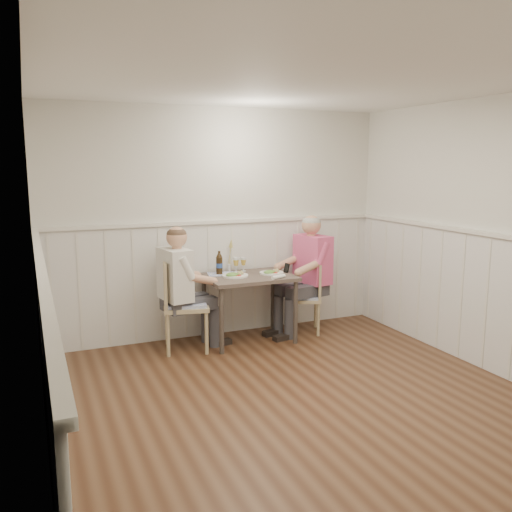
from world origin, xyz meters
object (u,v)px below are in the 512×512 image
Objects in this scene: chair_left at (180,301)px; grass_vase at (229,256)px; beer_bottle at (219,264)px; dining_table at (249,284)px; chair_right at (307,294)px; man_in_pink at (309,282)px; diner_cream at (179,299)px.

grass_vase reaches higher than chair_left.
chair_left is 3.70× the size of beer_bottle.
dining_table is 0.40m from beer_bottle.
chair_right is at bearing 2.21° from dining_table.
grass_vase is at bearing 164.14° from man_in_pink.
chair_left is (-1.55, -0.03, 0.08)m from chair_right.
chair_left is 0.84m from grass_vase.
beer_bottle is (0.51, 0.18, 0.33)m from chair_left.
beer_bottle reaches higher than chair_right.
diner_cream is (-1.56, -0.05, 0.11)m from chair_right.
grass_vase reaches higher than dining_table.
man_in_pink reaches higher than grass_vase.
beer_bottle is 0.70× the size of grass_vase.
dining_table is 3.62× the size of beer_bottle.
diner_cream is at bearing -178.16° from chair_right.
chair_right is 1.13m from beer_bottle.
man_in_pink is at bearing 2.56° from diner_cream.
beer_bottle is (-0.28, 0.18, 0.22)m from dining_table.
chair_left is at bearing 179.95° from dining_table.
diner_cream is 5.10× the size of beer_bottle.
dining_table is at bearing -177.79° from chair_right.
dining_table is 0.68× the size of man_in_pink.
man_in_pink is 1.60m from diner_cream.
beer_bottle is at bearing 171.74° from chair_right.
man_in_pink is (0.79, 0.05, -0.06)m from dining_table.
dining_table is 0.80m from man_in_pink.
man_in_pink is (0.04, 0.02, 0.14)m from chair_right.
diner_cream is 0.63m from beer_bottle.
grass_vase is (-0.12, 0.31, 0.27)m from dining_table.
dining_table is 1.15× the size of chair_right.
man_in_pink is (1.59, 0.05, 0.06)m from chair_left.
chair_right is 3.16× the size of beer_bottle.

